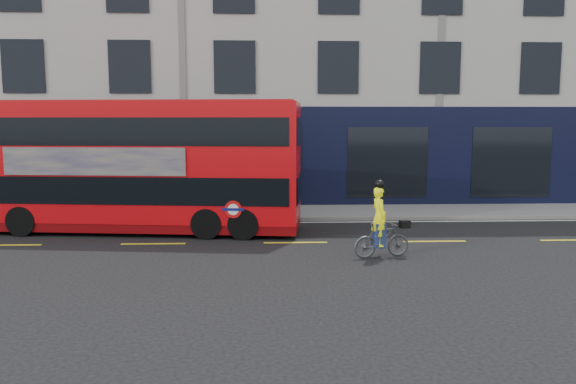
{
  "coord_description": "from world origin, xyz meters",
  "views": [
    {
      "loc": [
        3.15,
        -14.09,
        3.41
      ],
      "look_at": [
        3.83,
        2.61,
        1.31
      ],
      "focal_mm": 35.0,
      "sensor_mm": 36.0,
      "label": 1
    }
  ],
  "objects": [
    {
      "name": "ground",
      "position": [
        0.0,
        0.0,
        0.0
      ],
      "size": [
        120.0,
        120.0,
        0.0
      ],
      "primitive_type": "plane",
      "color": "black",
      "rests_on": "ground"
    },
    {
      "name": "kerb",
      "position": [
        0.0,
        5.0,
        0.07
      ],
      "size": [
        60.0,
        0.12,
        0.13
      ],
      "primitive_type": "cube",
      "color": "slate",
      "rests_on": "ground"
    },
    {
      "name": "bus",
      "position": [
        -0.75,
        3.41,
        2.07
      ],
      "size": [
        10.22,
        3.43,
        4.04
      ],
      "rotation": [
        0.0,
        0.0,
        -0.12
      ],
      "color": "red",
      "rests_on": "ground"
    },
    {
      "name": "pavement",
      "position": [
        0.0,
        6.5,
        0.06
      ],
      "size": [
        60.0,
        3.0,
        0.12
      ],
      "primitive_type": "cube",
      "color": "slate",
      "rests_on": "ground"
    },
    {
      "name": "cyclist",
      "position": [
        6.06,
        -0.32,
        0.66
      ],
      "size": [
        1.55,
        0.75,
        1.98
      ],
      "rotation": [
        0.0,
        0.0,
        0.23
      ],
      "color": "#484A4D",
      "rests_on": "ground"
    },
    {
      "name": "building_terrace",
      "position": [
        0.0,
        12.94,
        7.49
      ],
      "size": [
        50.0,
        10.07,
        15.0
      ],
      "color": "#A6A39C",
      "rests_on": "ground"
    },
    {
      "name": "road_edge_line",
      "position": [
        0.0,
        4.7,
        0.0
      ],
      "size": [
        58.0,
        0.1,
        0.01
      ],
      "primitive_type": "cube",
      "color": "silver",
      "rests_on": "ground"
    },
    {
      "name": "lane_dashes",
      "position": [
        0.0,
        1.5,
        0.0
      ],
      "size": [
        58.0,
        0.12,
        0.01
      ],
      "primitive_type": null,
      "color": "gold",
      "rests_on": "ground"
    }
  ]
}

